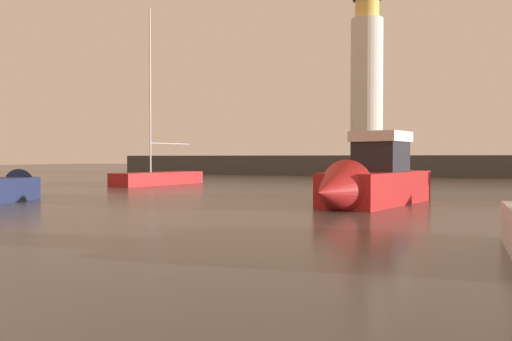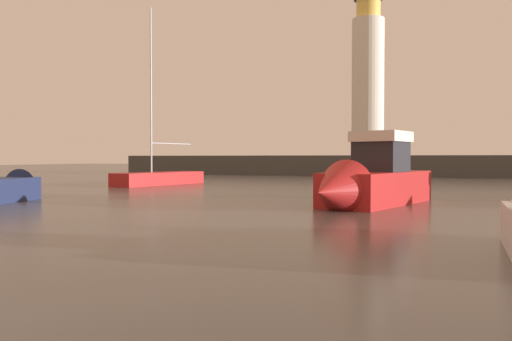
{
  "view_description": "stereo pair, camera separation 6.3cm",
  "coord_description": "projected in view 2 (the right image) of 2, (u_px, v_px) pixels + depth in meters",
  "views": [
    {
      "loc": [
        6.43,
        -2.2,
        2.07
      ],
      "look_at": [
        -0.54,
        15.8,
        1.58
      ],
      "focal_mm": 35.55,
      "sensor_mm": 36.0,
      "label": 1
    },
    {
      "loc": [
        6.49,
        -2.17,
        2.07
      ],
      "look_at": [
        -0.54,
        15.8,
        1.58
      ],
      "focal_mm": 35.55,
      "sensor_mm": 36.0,
      "label": 2
    }
  ],
  "objects": [
    {
      "name": "ground_plane",
      "position": [
        339.0,
        192.0,
        30.69
      ],
      "size": [
        220.0,
        220.0,
        0.0
      ],
      "primitive_type": "plane",
      "color": "#4C4742"
    },
    {
      "name": "breakwater",
      "position": [
        392.0,
        166.0,
        56.92
      ],
      "size": [
        66.22,
        6.21,
        2.3
      ],
      "primitive_type": "cube",
      "color": "#423F3D",
      "rests_on": "ground_plane"
    },
    {
      "name": "lighthouse",
      "position": [
        368.0,
        77.0,
        57.64
      ],
      "size": [
        3.62,
        3.62,
        18.89
      ],
      "color": "silver",
      "rests_on": "breakwater"
    },
    {
      "name": "motorboat_0",
      "position": [
        367.0,
        182.0,
        21.62
      ],
      "size": [
        4.73,
        8.97,
        3.65
      ],
      "color": "#B21E1E",
      "rests_on": "ground_plane"
    },
    {
      "name": "sailboat_moored",
      "position": [
        159.0,
        178.0,
        38.35
      ],
      "size": [
        3.91,
        8.07,
        13.15
      ],
      "color": "#B21E1E",
      "rests_on": "ground_plane"
    }
  ]
}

